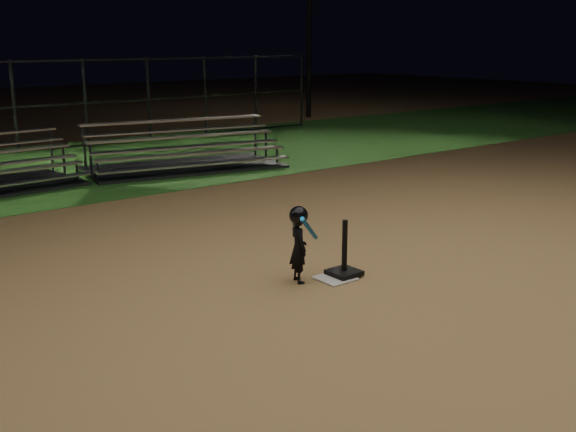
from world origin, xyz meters
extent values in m
plane|color=#9F7A48|center=(0.00, 0.00, 0.00)|extent=(80.00, 80.00, 0.00)
cube|color=#275E1E|center=(0.00, 10.00, 0.01)|extent=(60.00, 8.00, 0.01)
cube|color=beige|center=(0.00, 0.00, 0.01)|extent=(0.45, 0.45, 0.02)
cube|color=black|center=(0.17, 0.02, 0.05)|extent=(0.38, 0.38, 0.06)
cylinder|color=black|center=(0.17, 0.02, 0.43)|extent=(0.07, 0.07, 0.68)
imported|color=black|center=(-0.44, 0.23, 0.45)|extent=(0.30, 0.38, 0.90)
sphere|color=black|center=(-0.44, 0.23, 0.88)|extent=(0.24, 0.24, 0.24)
cylinder|color=#1672BF|center=(-0.39, 0.08, 0.74)|extent=(0.53, 0.36, 0.43)
cylinder|color=black|center=(-0.23, 0.20, 0.61)|extent=(0.18, 0.13, 0.14)
cube|color=silver|center=(2.30, 7.54, 0.46)|extent=(4.56, 1.10, 0.05)
cube|color=silver|center=(2.24, 7.23, 0.25)|extent=(4.56, 1.10, 0.03)
cube|color=silver|center=(2.42, 8.16, 0.78)|extent=(4.56, 1.10, 0.05)
cube|color=silver|center=(2.36, 7.85, 0.57)|extent=(4.56, 1.10, 0.03)
cube|color=silver|center=(2.53, 8.78, 1.10)|extent=(4.56, 1.10, 0.05)
cube|color=silver|center=(2.47, 8.47, 0.89)|extent=(4.56, 1.10, 0.03)
cube|color=#38383D|center=(2.42, 8.16, 0.03)|extent=(4.91, 3.03, 0.07)
cube|color=#38383D|center=(0.00, 13.00, 0.05)|extent=(20.00, 0.05, 0.05)
cube|color=#38383D|center=(0.00, 13.00, 1.25)|extent=(20.00, 0.05, 0.05)
cube|color=#38383D|center=(0.00, 13.00, 2.45)|extent=(20.00, 0.05, 0.05)
cylinder|color=#38383D|center=(0.00, 13.00, 1.25)|extent=(0.08, 0.08, 2.50)
cylinder|color=#38383D|center=(5.00, 13.00, 1.25)|extent=(0.08, 0.08, 2.50)
cylinder|color=#38383D|center=(10.00, 13.00, 1.25)|extent=(0.08, 0.08, 2.50)
cylinder|color=#2D2D30|center=(12.00, 15.00, 4.00)|extent=(0.20, 0.20, 8.00)
camera|label=1|loc=(-5.72, -6.31, 3.04)|focal=43.01mm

